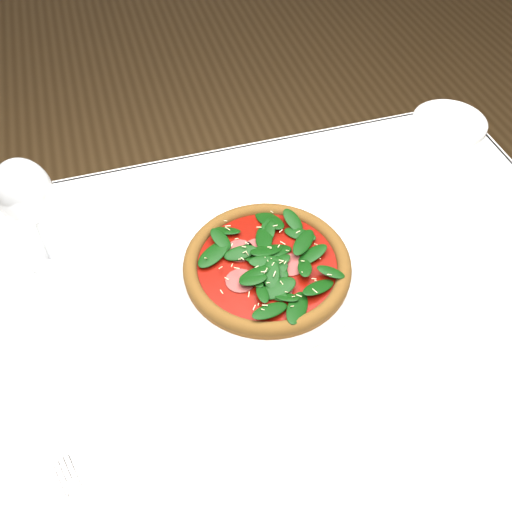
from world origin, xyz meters
name	(u,v)px	position (x,y,z in m)	size (l,w,h in m)	color
ground	(254,476)	(0.00, 0.00, 0.00)	(6.00, 6.00, 0.00)	brown
dining_table	(254,343)	(0.00, 0.00, 0.65)	(1.21, 0.81, 0.75)	white
plate	(267,270)	(0.04, 0.06, 0.76)	(0.32, 0.32, 0.01)	silver
pizza	(267,263)	(0.04, 0.06, 0.78)	(0.29, 0.29, 0.04)	brown
wine_glass	(25,195)	(-0.30, 0.20, 0.90)	(0.09, 0.09, 0.21)	silver
fork	(81,504)	(-0.29, -0.23, 0.76)	(0.06, 0.16, 0.00)	silver
saucer_far	(450,122)	(0.54, 0.34, 0.76)	(0.16, 0.16, 0.01)	silver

